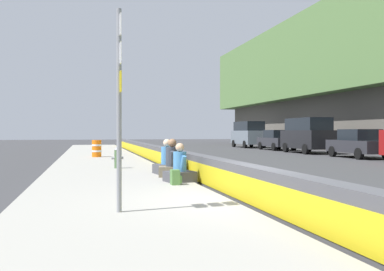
{
  "coord_description": "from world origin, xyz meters",
  "views": [
    {
      "loc": [
        -8.66,
        3.38,
        1.57
      ],
      "look_at": [
        8.51,
        -0.73,
        1.41
      ],
      "focal_mm": 41.08,
      "sensor_mm": 36.0,
      "label": 1
    }
  ],
  "objects": [
    {
      "name": "ground_plane",
      "position": [
        0.0,
        0.0,
        0.0
      ],
      "size": [
        160.0,
        160.0,
        0.0
      ],
      "primitive_type": "plane",
      "color": "#353538",
      "rests_on": "ground"
    },
    {
      "name": "sidewalk_strip",
      "position": [
        0.0,
        2.65,
        0.07
      ],
      "size": [
        80.0,
        4.4,
        0.14
      ],
      "primitive_type": "cube",
      "color": "gray",
      "rests_on": "ground_plane"
    },
    {
      "name": "jersey_barrier",
      "position": [
        0.0,
        0.0,
        0.42
      ],
      "size": [
        76.0,
        0.45,
        0.85
      ],
      "color": "#47474C",
      "rests_on": "ground_plane"
    },
    {
      "name": "route_sign_post",
      "position": [
        -0.81,
        2.82,
        2.23
      ],
      "size": [
        0.44,
        0.09,
        3.6
      ],
      "color": "gray",
      "rests_on": "sidewalk_strip"
    },
    {
      "name": "fire_hydrant",
      "position": [
        8.63,
        2.23,
        0.59
      ],
      "size": [
        0.26,
        0.46,
        0.88
      ],
      "color": "#47663D",
      "rests_on": "sidewalk_strip"
    },
    {
      "name": "seated_person_foreground",
      "position": [
        3.56,
        0.81,
        0.48
      ],
      "size": [
        0.83,
        0.92,
        1.1
      ],
      "color": "#424247",
      "rests_on": "sidewalk_strip"
    },
    {
      "name": "seated_person_middle",
      "position": [
        5.04,
        0.74,
        0.52
      ],
      "size": [
        0.87,
        0.97,
        1.2
      ],
      "color": "#706651",
      "rests_on": "sidewalk_strip"
    },
    {
      "name": "seated_person_rear",
      "position": [
        6.07,
        0.73,
        0.51
      ],
      "size": [
        0.84,
        0.94,
        1.17
      ],
      "color": "#424247",
      "rests_on": "sidewalk_strip"
    },
    {
      "name": "backpack",
      "position": [
        2.89,
        1.07,
        0.33
      ],
      "size": [
        0.32,
        0.28,
        0.4
      ],
      "color": "#4C7A3D",
      "rests_on": "sidewalk_strip"
    },
    {
      "name": "construction_barrel",
      "position": [
        16.59,
        2.85,
        0.62
      ],
      "size": [
        0.54,
        0.54,
        0.95
      ],
      "color": "orange",
      "rests_on": "sidewalk_strip"
    },
    {
      "name": "parked_car_fourth",
      "position": [
        14.36,
        -12.32,
        0.86
      ],
      "size": [
        4.56,
        2.07,
        1.71
      ],
      "color": "#28282D",
      "rests_on": "ground_plane"
    },
    {
      "name": "parked_car_midline",
      "position": [
        20.39,
        -12.21,
        1.35
      ],
      "size": [
        5.14,
        2.19,
        2.56
      ],
      "color": "black",
      "rests_on": "ground_plane"
    },
    {
      "name": "parked_car_far",
      "position": [
        25.96,
        -12.34,
        0.86
      ],
      "size": [
        4.51,
        1.96,
        1.71
      ],
      "color": "#28282D",
      "rests_on": "ground_plane"
    },
    {
      "name": "parked_car_farther",
      "position": [
        32.15,
        -12.13,
        1.35
      ],
      "size": [
        5.11,
        2.13,
        2.56
      ],
      "color": "slate",
      "rests_on": "ground_plane"
    }
  ]
}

